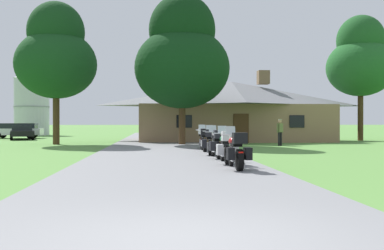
{
  "coord_description": "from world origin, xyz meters",
  "views": [
    {
      "loc": [
        -0.39,
        -5.57,
        1.48
      ],
      "look_at": [
        1.84,
        22.91,
        1.32
      ],
      "focal_mm": 43.04,
      "sensor_mm": 36.0,
      "label": 1
    }
  ],
  "objects": [
    {
      "name": "motorcycle_silver_fourth_in_row",
      "position": [
        1.98,
        14.5,
        0.61
      ],
      "size": [
        0.83,
        2.08,
        1.3
      ],
      "rotation": [
        0.0,
        0.0,
        -0.09
      ],
      "color": "black",
      "rests_on": "asphalt_driveway"
    },
    {
      "name": "metal_silo_distant",
      "position": [
        -14.76,
        48.97,
        3.78
      ],
      "size": [
        4.04,
        4.04,
        7.54
      ],
      "color": "#B2B7BC",
      "rests_on": "ground"
    },
    {
      "name": "tree_left_near",
      "position": [
        -7.07,
        25.89,
        6.02
      ],
      "size": [
        5.42,
        5.42,
        9.58
      ],
      "color": "#422D19",
      "rests_on": "ground"
    },
    {
      "name": "parked_white_suv_far_left",
      "position": [
        -13.25,
        38.17,
        0.78
      ],
      "size": [
        4.67,
        2.04,
        1.4
      ],
      "rotation": [
        0.0,
        0.0,
        1.61
      ],
      "color": "silver",
      "rests_on": "ground"
    },
    {
      "name": "bystander_olive_shirt_near_lodge",
      "position": [
        7.42,
        22.93,
        0.95
      ],
      "size": [
        0.47,
        0.39,
        1.69
      ],
      "rotation": [
        0.0,
        0.0,
        3.75
      ],
      "color": "black",
      "rests_on": "ground"
    },
    {
      "name": "asphalt_driveway",
      "position": [
        0.0,
        18.0,
        0.03
      ],
      "size": [
        6.4,
        80.0,
        0.06
      ],
      "primitive_type": "cube",
      "color": "slate",
      "rests_on": "ground"
    },
    {
      "name": "parked_black_sedan_far_left",
      "position": [
        -11.85,
        34.8,
        0.64
      ],
      "size": [
        2.99,
        4.56,
        1.2
      ],
      "rotation": [
        0.0,
        0.0,
        0.3
      ],
      "color": "black",
      "rests_on": "ground"
    },
    {
      "name": "tree_right_of_lodge",
      "position": [
        16.17,
        30.54,
        6.57
      ],
      "size": [
        5.47,
        5.47,
        10.17
      ],
      "color": "#422D19",
      "rests_on": "ground"
    },
    {
      "name": "ground_plane",
      "position": [
        0.0,
        20.0,
        0.0
      ],
      "size": [
        500.0,
        500.0,
        0.0
      ],
      "primitive_type": "plane",
      "color": "#56893D"
    },
    {
      "name": "motorcycle_white_fifth_in_row",
      "position": [
        1.97,
        16.98,
        0.62
      ],
      "size": [
        0.66,
        2.08,
        1.3
      ],
      "rotation": [
        0.0,
        0.0,
        -0.02
      ],
      "color": "black",
      "rests_on": "asphalt_driveway"
    },
    {
      "name": "stone_lodge",
      "position": [
        5.68,
        31.16,
        2.46
      ],
      "size": [
        15.42,
        9.02,
        5.68
      ],
      "color": "#896B4C",
      "rests_on": "ground"
    },
    {
      "name": "motorcycle_red_nearest_to_camera",
      "position": [
        2.04,
        8.19,
        0.61
      ],
      "size": [
        0.73,
        2.08,
        1.3
      ],
      "rotation": [
        0.0,
        0.0,
        0.02
      ],
      "color": "black",
      "rests_on": "asphalt_driveway"
    },
    {
      "name": "motorcycle_green_second_in_row",
      "position": [
        2.02,
        10.21,
        0.61
      ],
      "size": [
        0.73,
        2.08,
        1.3
      ],
      "rotation": [
        0.0,
        0.0,
        -0.02
      ],
      "color": "black",
      "rests_on": "asphalt_driveway"
    },
    {
      "name": "motorcycle_black_third_in_row",
      "position": [
        2.03,
        12.58,
        0.61
      ],
      "size": [
        0.76,
        2.08,
        1.3
      ],
      "rotation": [
        0.0,
        0.0,
        0.05
      ],
      "color": "black",
      "rests_on": "asphalt_driveway"
    },
    {
      "name": "motorcycle_yellow_farthest_in_row",
      "position": [
        2.08,
        19.21,
        0.62
      ],
      "size": [
        0.66,
        2.08,
        1.3
      ],
      "rotation": [
        0.0,
        0.0,
        -0.08
      ],
      "color": "black",
      "rests_on": "asphalt_driveway"
    },
    {
      "name": "tree_by_lodge_front",
      "position": [
        1.31,
        24.34,
        5.76
      ],
      "size": [
        6.2,
        6.2,
        9.82
      ],
      "color": "#422D19",
      "rests_on": "ground"
    }
  ]
}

